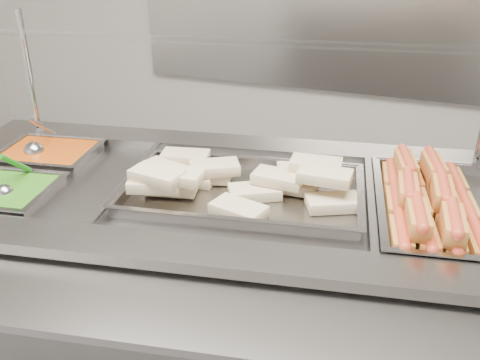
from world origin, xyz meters
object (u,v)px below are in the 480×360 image
(pan_hotdogs, at_px, (440,217))
(serving_spoon, at_px, (7,188))
(sneeze_guard, at_px, (237,47))
(pan_wraps, at_px, (243,195))
(ladle, at_px, (35,150))
(steam_counter, at_px, (225,305))

(pan_hotdogs, xyz_separation_m, serving_spoon, (-1.21, -0.37, 0.05))
(sneeze_guard, xyz_separation_m, pan_wraps, (0.10, -0.21, -0.40))
(ladle, bearing_deg, pan_wraps, -0.05)
(sneeze_guard, bearing_deg, pan_hotdogs, -9.38)
(steam_counter, bearing_deg, pan_wraps, 9.90)
(pan_wraps, height_order, serving_spoon, serving_spoon)
(serving_spoon, bearing_deg, pan_hotdogs, 16.79)
(steam_counter, distance_m, serving_spoon, 0.79)
(steam_counter, relative_size, sneeze_guard, 1.19)
(pan_wraps, bearing_deg, sneeze_guard, 115.24)
(steam_counter, distance_m, ladle, 0.85)
(pan_hotdogs, xyz_separation_m, ladle, (-1.33, -0.10, 0.05))
(sneeze_guard, relative_size, pan_hotdogs, 2.79)
(sneeze_guard, xyz_separation_m, ladle, (-0.67, -0.21, -0.36))
(sneeze_guard, relative_size, pan_wraps, 2.27)
(ladle, height_order, serving_spoon, ladle)
(pan_wraps, distance_m, ladle, 0.77)
(pan_wraps, relative_size, serving_spoon, 4.24)
(sneeze_guard, relative_size, serving_spoon, 9.61)
(steam_counter, xyz_separation_m, pan_hotdogs, (0.62, 0.11, 0.41))
(pan_wraps, height_order, ladle, ladle)
(sneeze_guard, bearing_deg, pan_wraps, -64.76)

